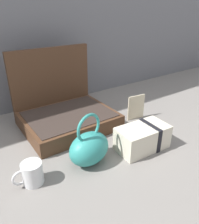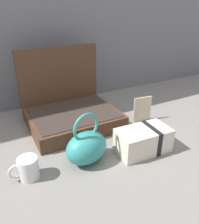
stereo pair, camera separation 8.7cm
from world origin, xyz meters
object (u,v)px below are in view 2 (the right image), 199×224
object	(u,v)px
open_suitcase	(70,109)
coffee_mug	(28,168)
teal_pouch_handbag	(87,147)
info_card_left	(142,109)
cream_toiletry_bag	(144,140)

from	to	relation	value
open_suitcase	coffee_mug	world-z (taller)	open_suitcase
teal_pouch_handbag	info_card_left	xyz separation A→B (m)	(0.40, 0.17, -0.00)
teal_pouch_handbag	coffee_mug	xyz separation A→B (m)	(-0.22, 0.02, -0.03)
teal_pouch_handbag	cream_toiletry_bag	xyz separation A→B (m)	(0.24, -0.05, -0.02)
coffee_mug	teal_pouch_handbag	bearing A→B (deg)	-3.96
teal_pouch_handbag	coffee_mug	distance (m)	0.22
coffee_mug	info_card_left	bearing A→B (deg)	14.08
open_suitcase	cream_toiletry_bag	bearing A→B (deg)	-65.37
teal_pouch_handbag	cream_toiletry_bag	bearing A→B (deg)	-11.18
coffee_mug	info_card_left	size ratio (longest dim) A/B	0.79
cream_toiletry_bag	open_suitcase	bearing A→B (deg)	114.63
teal_pouch_handbag	coffee_mug	bearing A→B (deg)	176.04
teal_pouch_handbag	cream_toiletry_bag	size ratio (longest dim) A/B	0.93
cream_toiletry_bag	coffee_mug	size ratio (longest dim) A/B	2.14
coffee_mug	cream_toiletry_bag	bearing A→B (deg)	-7.73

